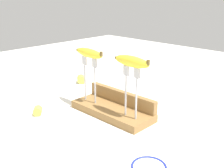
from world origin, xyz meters
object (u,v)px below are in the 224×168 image
object	(u,v)px
wire_coil	(149,166)
banana_raised_right	(132,61)
fork_stand_left	(90,76)
fork_fallen_near	(163,104)
banana_chunk_far	(38,111)
banana_chunk_near	(81,79)
fork_stand_right	(131,88)
banana_raised_left	(89,53)

from	to	relation	value
wire_coil	banana_raised_right	bearing A→B (deg)	141.94
fork_stand_left	fork_fallen_near	bearing A→B (deg)	50.85
banana_chunk_far	wire_coil	xyz separation A→B (m)	(0.54, 0.03, -0.01)
fork_fallen_near	banana_chunk_near	xyz separation A→B (m)	(-0.50, -0.06, 0.02)
fork_stand_right	banana_raised_right	xyz separation A→B (m)	(-0.00, 0.00, 0.10)
banana_raised_right	banana_chunk_far	distance (m)	0.44
fork_stand_left	banana_raised_right	distance (m)	0.25
fork_fallen_near	banana_chunk_near	distance (m)	0.50
fork_stand_left	wire_coil	size ratio (longest dim) A/B	1.84
banana_raised_left	wire_coil	world-z (taller)	banana_raised_left
banana_raised_left	banana_raised_right	bearing A→B (deg)	-0.00
fork_fallen_near	wire_coil	xyz separation A→B (m)	(0.23, -0.42, -0.00)
fork_fallen_near	banana_raised_right	bearing A→B (deg)	-85.40
banana_raised_right	banana_chunk_near	world-z (taller)	banana_raised_right
banana_raised_right	banana_chunk_far	world-z (taller)	banana_raised_right
fork_stand_right	banana_chunk_far	distance (m)	0.40
fork_stand_right	banana_raised_right	bearing A→B (deg)	177.97
banana_raised_right	banana_chunk_near	bearing A→B (deg)	159.60
fork_stand_left	banana_chunk_far	bearing A→B (deg)	-117.60
banana_chunk_far	banana_raised_left	bearing A→B (deg)	62.42
banana_raised_right	wire_coil	xyz separation A→B (m)	(0.21, -0.17, -0.24)
fork_stand_left	banana_chunk_near	size ratio (longest dim) A/B	3.04
fork_fallen_near	banana_chunk_near	world-z (taller)	banana_chunk_near
fork_stand_left	banana_raised_right	world-z (taller)	banana_raised_right
banana_raised_left	banana_chunk_near	world-z (taller)	banana_raised_left
fork_stand_right	banana_raised_left	distance (m)	0.24
banana_raised_right	banana_chunk_near	distance (m)	0.60
banana_raised_left	fork_fallen_near	distance (m)	0.40
fork_stand_right	wire_coil	distance (m)	0.31
wire_coil	banana_raised_left	bearing A→B (deg)	159.19
fork_stand_left	fork_fallen_near	size ratio (longest dim) A/B	1.14
fork_stand_right	banana_chunk_near	distance (m)	0.57
banana_chunk_near	banana_chunk_far	bearing A→B (deg)	-63.98
fork_stand_left	banana_chunk_near	xyz separation A→B (m)	(-0.29, 0.19, -0.12)
fork_fallen_near	banana_chunk_near	bearing A→B (deg)	-173.20
banana_chunk_far	wire_coil	world-z (taller)	banana_chunk_far
banana_raised_left	fork_fallen_near	size ratio (longest dim) A/B	1.03
banana_raised_left	wire_coil	bearing A→B (deg)	-20.81
banana_chunk_near	banana_chunk_far	world-z (taller)	banana_chunk_near
fork_stand_right	banana_raised_left	xyz separation A→B (m)	(-0.23, 0.00, 0.09)
banana_chunk_far	banana_chunk_near	bearing A→B (deg)	116.02
fork_stand_left	banana_raised_left	world-z (taller)	banana_raised_left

